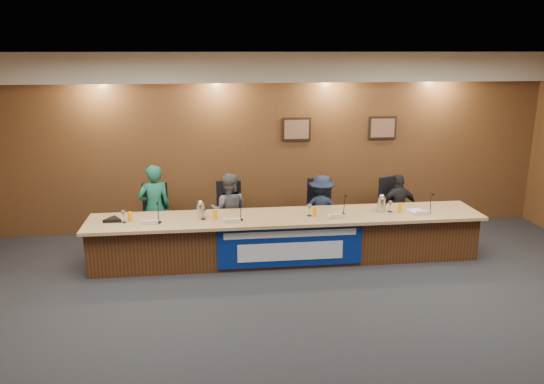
{
  "coord_description": "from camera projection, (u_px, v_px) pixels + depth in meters",
  "views": [
    {
      "loc": [
        -1.17,
        -5.4,
        3.24
      ],
      "look_at": [
        -0.21,
        2.59,
        1.07
      ],
      "focal_mm": 35.0,
      "sensor_mm": 36.0,
      "label": 1
    }
  ],
  "objects": [
    {
      "name": "floor",
      "position": [
        316.0,
        338.0,
        6.15
      ],
      "size": [
        10.0,
        10.0,
        0.0
      ],
      "primitive_type": "plane",
      "color": "black",
      "rests_on": "ground"
    },
    {
      "name": "ceiling",
      "position": [
        323.0,
        54.0,
        5.32
      ],
      "size": [
        10.0,
        8.0,
        0.04
      ],
      "primitive_type": "cube",
      "color": "silver",
      "rests_on": "wall_back"
    },
    {
      "name": "wall_back",
      "position": [
        274.0,
        143.0,
        9.57
      ],
      "size": [
        10.0,
        0.04,
        3.2
      ],
      "primitive_type": "cube",
      "color": "brown",
      "rests_on": "floor"
    },
    {
      "name": "soffit",
      "position": [
        276.0,
        67.0,
        8.98
      ],
      "size": [
        10.0,
        0.5,
        0.5
      ],
      "primitive_type": "cube",
      "color": "beige",
      "rests_on": "wall_back"
    },
    {
      "name": "dais_body",
      "position": [
        286.0,
        239.0,
        8.36
      ],
      "size": [
        6.0,
        0.8,
        0.7
      ],
      "primitive_type": "cube",
      "color": "#492712",
      "rests_on": "floor"
    },
    {
      "name": "dais_top",
      "position": [
        287.0,
        217.0,
        8.22
      ],
      "size": [
        6.1,
        0.95,
        0.05
      ],
      "primitive_type": "cube",
      "color": "tan",
      "rests_on": "dais_body"
    },
    {
      "name": "banner",
      "position": [
        290.0,
        246.0,
        7.96
      ],
      "size": [
        2.2,
        0.02,
        0.65
      ],
      "primitive_type": "cube",
      "color": "navy",
      "rests_on": "dais_body"
    },
    {
      "name": "banner_text_upper",
      "position": [
        291.0,
        234.0,
        7.89
      ],
      "size": [
        2.0,
        0.01,
        0.1
      ],
      "primitive_type": "cube",
      "color": "silver",
      "rests_on": "banner"
    },
    {
      "name": "banner_text_lower",
      "position": [
        291.0,
        252.0,
        7.97
      ],
      "size": [
        1.6,
        0.01,
        0.28
      ],
      "primitive_type": "cube",
      "color": "silver",
      "rests_on": "banner"
    },
    {
      "name": "wall_photo_left",
      "position": [
        296.0,
        129.0,
        9.52
      ],
      "size": [
        0.52,
        0.04,
        0.42
      ],
      "primitive_type": "cube",
      "color": "black",
      "rests_on": "wall_back"
    },
    {
      "name": "wall_photo_right",
      "position": [
        382.0,
        128.0,
        9.71
      ],
      "size": [
        0.52,
        0.04,
        0.42
      ],
      "primitive_type": "cube",
      "color": "black",
      "rests_on": "wall_back"
    },
    {
      "name": "panelist_a",
      "position": [
        155.0,
        208.0,
        8.66
      ],
      "size": [
        0.61,
        0.49,
        1.45
      ],
      "primitive_type": "imported",
      "rotation": [
        0.0,
        0.0,
        3.45
      ],
      "color": "#175942",
      "rests_on": "floor"
    },
    {
      "name": "panelist_b",
      "position": [
        229.0,
        211.0,
        8.82
      ],
      "size": [
        0.69,
        0.58,
        1.28
      ],
      "primitive_type": "imported",
      "rotation": [
        0.0,
        0.0,
        2.98
      ],
      "color": "#56555B",
      "rests_on": "floor"
    },
    {
      "name": "panelist_c",
      "position": [
        322.0,
        210.0,
        9.01
      ],
      "size": [
        0.87,
        0.66,
        1.2
      ],
      "primitive_type": "imported",
      "rotation": [
        0.0,
        0.0,
        2.83
      ],
      "color": "#151E33",
      "rests_on": "floor"
    },
    {
      "name": "panelist_d",
      "position": [
        398.0,
        208.0,
        9.17
      ],
      "size": [
        0.71,
        0.35,
        1.18
      ],
      "primitive_type": "imported",
      "rotation": [
        0.0,
        0.0,
        3.23
      ],
      "color": "black",
      "rests_on": "floor"
    },
    {
      "name": "office_chair_a",
      "position": [
        156.0,
        221.0,
        8.82
      ],
      "size": [
        0.51,
        0.51,
        0.08
      ],
      "primitive_type": "cube",
      "rotation": [
        0.0,
        0.0,
        0.06
      ],
      "color": "black",
      "rests_on": "floor"
    },
    {
      "name": "office_chair_b",
      "position": [
        229.0,
        218.0,
        8.96
      ],
      "size": [
        0.51,
        0.51,
        0.08
      ],
      "primitive_type": "cube",
      "rotation": [
        0.0,
        0.0,
        -0.06
      ],
      "color": "black",
      "rests_on": "floor"
    },
    {
      "name": "office_chair_c",
      "position": [
        320.0,
        215.0,
        9.14
      ],
      "size": [
        0.51,
        0.51,
        0.08
      ],
      "primitive_type": "cube",
      "rotation": [
        0.0,
        0.0,
        -0.07
      ],
      "color": "black",
      "rests_on": "floor"
    },
    {
      "name": "office_chair_d",
      "position": [
        396.0,
        212.0,
        9.3
      ],
      "size": [
        0.63,
        0.63,
        0.08
      ],
      "primitive_type": "cube",
      "rotation": [
        0.0,
        0.0,
        0.39
      ],
      "color": "black",
      "rests_on": "floor"
    },
    {
      "name": "nameplate_a",
      "position": [
        150.0,
        222.0,
        7.76
      ],
      "size": [
        0.24,
        0.08,
        0.1
      ],
      "primitive_type": "cube",
      "rotation": [
        0.31,
        0.0,
        0.0
      ],
      "color": "white",
      "rests_on": "dais_top"
    },
    {
      "name": "microphone_a",
      "position": [
        159.0,
        222.0,
        7.86
      ],
      "size": [
        0.07,
        0.07,
        0.02
      ],
      "primitive_type": "cylinder",
      "color": "black",
      "rests_on": "dais_top"
    },
    {
      "name": "juice_glass_a",
      "position": [
        130.0,
        217.0,
        7.91
      ],
      "size": [
        0.06,
        0.06,
        0.15
      ],
      "primitive_type": "cylinder",
      "color": "#FF9204",
      "rests_on": "dais_top"
    },
    {
      "name": "water_glass_a",
      "position": [
        124.0,
        217.0,
        7.85
      ],
      "size": [
        0.08,
        0.08,
        0.18
      ],
      "primitive_type": "cylinder",
      "color": "silver",
      "rests_on": "dais_top"
    },
    {
      "name": "nameplate_b",
      "position": [
        233.0,
        220.0,
        7.83
      ],
      "size": [
        0.24,
        0.08,
        0.1
      ],
      "primitive_type": "cube",
      "rotation": [
        0.31,
        0.0,
        0.0
      ],
      "color": "white",
      "rests_on": "dais_top"
    },
    {
      "name": "microphone_b",
      "position": [
        241.0,
        219.0,
        7.99
      ],
      "size": [
        0.07,
        0.07,
        0.02
      ],
      "primitive_type": "cylinder",
      "color": "black",
      "rests_on": "dais_top"
    },
    {
      "name": "juice_glass_b",
      "position": [
        215.0,
        215.0,
        7.99
      ],
      "size": [
        0.06,
        0.06,
        0.15
      ],
      "primitive_type": "cylinder",
      "color": "#FF9204",
      "rests_on": "dais_top"
    },
    {
      "name": "water_glass_b",
      "position": [
        203.0,
        214.0,
        7.99
      ],
      "size": [
        0.08,
        0.08,
        0.18
      ],
      "primitive_type": "cylinder",
      "color": "silver",
      "rests_on": "dais_top"
    },
    {
      "name": "nameplate_c",
      "position": [
        337.0,
        216.0,
        8.04
      ],
      "size": [
        0.24,
        0.08,
        0.1
      ],
      "primitive_type": "cube",
      "rotation": [
        0.31,
        0.0,
        0.0
      ],
      "color": "white",
      "rests_on": "dais_top"
    },
    {
      "name": "microphone_c",
      "position": [
        343.0,
        214.0,
        8.25
      ],
      "size": [
        0.07,
        0.07,
        0.02
      ],
      "primitive_type": "cylinder",
      "color": "black",
      "rests_on": "dais_top"
    },
    {
      "name": "juice_glass_c",
      "position": [
        315.0,
        212.0,
        8.15
      ],
      "size": [
        0.06,
        0.06,
        0.15
      ],
      "primitive_type": "cylinder",
      "color": "#FF9204",
      "rests_on": "dais_top"
    },
    {
      "name": "water_glass_c",
      "position": [
        309.0,
        210.0,
        8.16
      ],
      "size": [
        0.08,
        0.08,
        0.18
      ],
      "primitive_type": "cylinder",
      "color": "silver",
      "rests_on": "dais_top"
    },
    {
      "name": "nameplate_d",
      "position": [
        423.0,
        213.0,
        8.21
      ],
      "size": [
        0.24,
        0.08,
        0.1
      ],
      "primitive_type": "cube",
      "rotation": [
        0.31,
        0.0,
        0.0
      ],
      "color": "white",
      "rests_on": "dais_top"
    },
    {
      "name": "microphone_d",
      "position": [
        429.0,
        212.0,
        8.35
      ],
      "size": [
        0.07,
        0.07,
        0.02
      ],
      "primitive_type": "cylinder",
      "color": "black",
      "rests_on": "dais_top"
    },
    {
      "name": "juice_glass_d",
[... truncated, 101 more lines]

